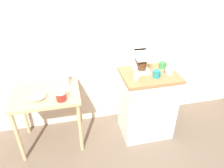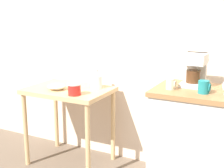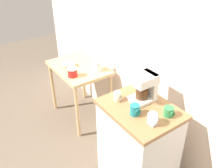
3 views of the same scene
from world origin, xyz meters
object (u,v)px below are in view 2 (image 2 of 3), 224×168
at_px(coffee_maker, 195,68).
at_px(glass_carafe_vase, 96,81).
at_px(mug_small_cream, 171,84).
at_px(canister_enamel, 74,89).
at_px(bowl_stoneware, 57,86).
at_px(mug_dark_teal, 204,87).

bearing_deg(coffee_maker, glass_carafe_vase, 173.53).
height_order(glass_carafe_vase, mug_small_cream, mug_small_cream).
relative_size(canister_enamel, coffee_maker, 0.46).
bearing_deg(canister_enamel, mug_small_cream, 0.21).
height_order(bowl_stoneware, mug_small_cream, mug_small_cream).
height_order(bowl_stoneware, glass_carafe_vase, glass_carafe_vase).
distance_m(coffee_maker, mug_small_cream, 0.26).
height_order(bowl_stoneware, coffee_maker, coffee_maker).
bearing_deg(mug_small_cream, mug_dark_teal, -1.50).
bearing_deg(glass_carafe_vase, canister_enamel, -97.90).
relative_size(canister_enamel, mug_dark_teal, 1.26).
xyz_separation_m(glass_carafe_vase, mug_small_cream, (0.84, -0.32, 0.13)).
bearing_deg(bowl_stoneware, canister_enamel, -18.77).
relative_size(bowl_stoneware, mug_dark_teal, 1.88).
xyz_separation_m(canister_enamel, mug_dark_teal, (1.13, -0.00, 0.15)).
bearing_deg(mug_dark_teal, mug_small_cream, 178.50).
xyz_separation_m(bowl_stoneware, mug_small_cream, (1.14, -0.09, 0.17)).
bearing_deg(mug_small_cream, glass_carafe_vase, 159.37).
relative_size(bowl_stoneware, mug_small_cream, 2.09).
bearing_deg(mug_dark_teal, coffee_maker, 120.00).
height_order(mug_small_cream, mug_dark_teal, mug_dark_teal).
relative_size(coffee_maker, mug_dark_teal, 2.75).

